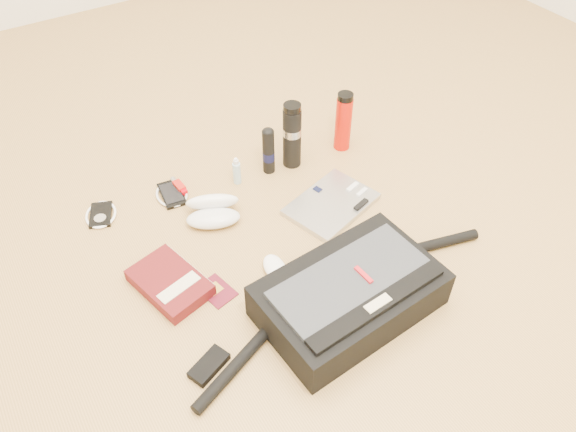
{
  "coord_description": "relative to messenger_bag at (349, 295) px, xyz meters",
  "views": [
    {
      "loc": [
        -0.62,
        -0.91,
        1.28
      ],
      "look_at": [
        0.03,
        0.13,
        0.06
      ],
      "focal_mm": 35.0,
      "sensor_mm": 36.0,
      "label": 1
    }
  ],
  "objects": [
    {
      "name": "sunglasses_case",
      "position": [
        -0.15,
        0.52,
        -0.03
      ],
      "size": [
        0.21,
        0.2,
        0.1
      ],
      "rotation": [
        0.0,
        0.0,
        -0.44
      ],
      "color": "silver",
      "rests_on": "ground"
    },
    {
      "name": "thermos_red",
      "position": [
        0.42,
        0.6,
        0.05
      ],
      "size": [
        0.07,
        0.07,
        0.22
      ],
      "rotation": [
        0.0,
        0.0,
        -0.33
      ],
      "color": "#BE1205",
      "rests_on": "ground"
    },
    {
      "name": "ipod",
      "position": [
        -0.46,
        0.72,
        -0.06
      ],
      "size": [
        0.13,
        0.13,
        0.01
      ],
      "rotation": [
        0.0,
        0.0,
        -0.4
      ],
      "color": "black",
      "rests_on": "ground"
    },
    {
      "name": "inhaler",
      "position": [
        -0.19,
        0.71,
        -0.05
      ],
      "size": [
        0.03,
        0.09,
        0.02
      ],
      "rotation": [
        0.0,
        0.0,
        0.06
      ],
      "color": "#AD1910",
      "rests_on": "ground"
    },
    {
      "name": "messenger_bag",
      "position": [
        0.0,
        0.0,
        0.0
      ],
      "size": [
        0.99,
        0.33,
        0.14
      ],
      "rotation": [
        0.0,
        0.0,
        0.06
      ],
      "color": "black",
      "rests_on": "ground"
    },
    {
      "name": "thermos_black",
      "position": [
        0.21,
        0.62,
        0.06
      ],
      "size": [
        0.08,
        0.08,
        0.25
      ],
      "rotation": [
        0.0,
        0.0,
        -0.22
      ],
      "color": "black",
      "rests_on": "ground"
    },
    {
      "name": "aerosol_can",
      "position": [
        0.12,
        0.63,
        0.03
      ],
      "size": [
        0.05,
        0.05,
        0.18
      ],
      "rotation": [
        0.0,
        0.0,
        0.17
      ],
      "color": "black",
      "rests_on": "ground"
    },
    {
      "name": "laptop",
      "position": [
        0.2,
        0.36,
        -0.05
      ],
      "size": [
        0.33,
        0.27,
        0.03
      ],
      "rotation": [
        0.0,
        0.0,
        0.28
      ],
      "color": "#B1B1B4",
      "rests_on": "ground"
    },
    {
      "name": "spray_bottle",
      "position": [
        -0.0,
        0.63,
        -0.02
      ],
      "size": [
        0.04,
        0.04,
        0.1
      ],
      "rotation": [
        0.0,
        0.0,
        0.4
      ],
      "color": "#9BC1D2",
      "rests_on": "ground"
    },
    {
      "name": "phone",
      "position": [
        -0.22,
        0.69,
        -0.06
      ],
      "size": [
        0.12,
        0.14,
        0.01
      ],
      "rotation": [
        0.0,
        0.0,
        -0.13
      ],
      "color": "black",
      "rests_on": "ground"
    },
    {
      "name": "passport",
      "position": [
        -0.28,
        0.25,
        -0.06
      ],
      "size": [
        0.1,
        0.12,
        0.01
      ],
      "rotation": [
        0.0,
        0.0,
        0.22
      ],
      "color": "#530E1C",
      "rests_on": "ground"
    },
    {
      "name": "ground",
      "position": [
        -0.01,
        0.22,
        -0.06
      ],
      "size": [
        4.0,
        4.0,
        0.0
      ],
      "primitive_type": "plane",
      "color": "#AC8347",
      "rests_on": "ground"
    },
    {
      "name": "book",
      "position": [
        -0.38,
        0.33,
        -0.04
      ],
      "size": [
        0.2,
        0.26,
        0.04
      ],
      "rotation": [
        0.0,
        0.0,
        0.24
      ],
      "color": "#4D0D10",
      "rests_on": "ground"
    },
    {
      "name": "mouse",
      "position": [
        -0.1,
        0.22,
        -0.05
      ],
      "size": [
        0.08,
        0.11,
        0.03
      ],
      "rotation": [
        0.0,
        0.0,
        -0.16
      ],
      "color": "white",
      "rests_on": "ground"
    }
  ]
}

